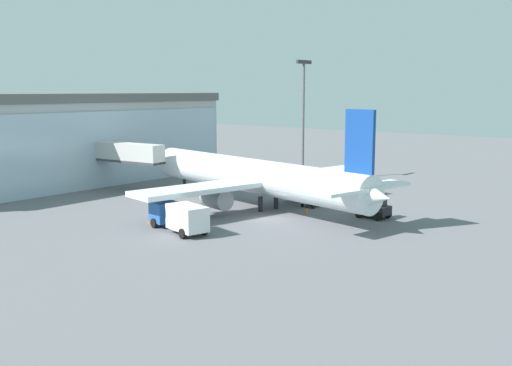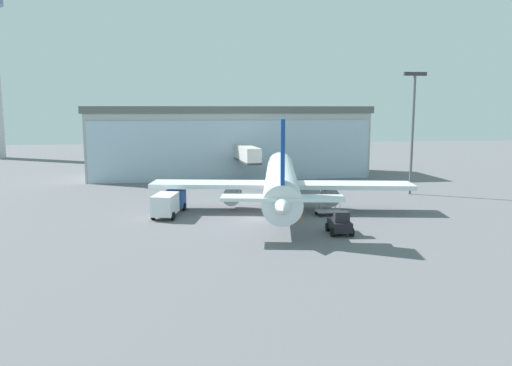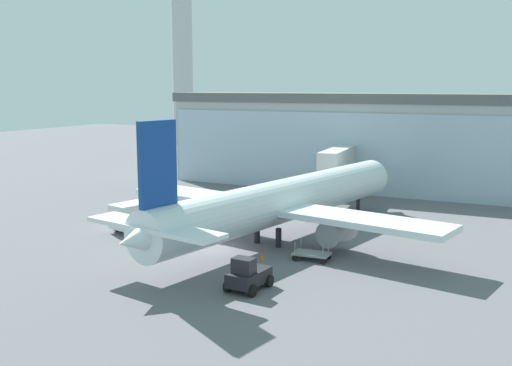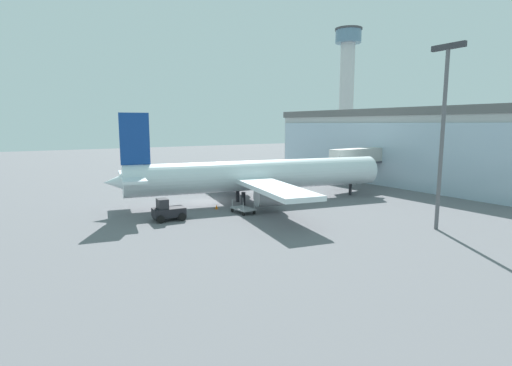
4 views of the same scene
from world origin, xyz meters
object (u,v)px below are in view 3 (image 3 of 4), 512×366
Objects in this scene: airplane at (282,202)px; safety_cone_nose at (262,256)px; safety_cone_wingtip at (176,217)px; catering_truck at (145,213)px; pushback_tug at (248,276)px; control_tower at (182,38)px; baggage_cart at (312,254)px; jet_bridge at (340,160)px.

airplane is 6.85m from safety_cone_nose.
airplane reaches higher than safety_cone_wingtip.
safety_cone_nose is 16.41m from safety_cone_wingtip.
catering_truck reaches higher than safety_cone_nose.
control_tower is at bearing 39.52° from pushback_tug.
airplane is at bearing -68.63° from catering_truck.
catering_truck is at bearing 60.41° from pushback_tug.
pushback_tug reaches higher than safety_cone_wingtip.
safety_cone_wingtip is (0.34, 4.56, -1.19)m from catering_truck.
control_tower is at bearing 125.86° from baggage_cart.
baggage_cart is (4.62, -4.39, -2.90)m from airplane.
jet_bridge is at bearing 12.39° from pushback_tug.
safety_cone_wingtip is (-17.48, 6.99, -0.23)m from baggage_cart.
catering_truck is at bearing 147.24° from jet_bridge.
baggage_cart is (17.82, -2.43, -0.97)m from catering_truck.
jet_bridge is 21.30m from safety_cone_wingtip.
pushback_tug is at bearing -176.69° from jet_bridge.
control_tower is (-55.61, 49.58, 19.11)m from jet_bridge.
airplane is 11.11× the size of pushback_tug.
jet_bridge is 22.13× the size of safety_cone_nose.
catering_truck is 2.62× the size of baggage_cart.
control_tower is 105.19m from pushback_tug.
jet_bridge is 25.19m from catering_truck.
safety_cone_wingtip is at bearing 50.03° from pushback_tug.
airplane is 12.58× the size of baggage_cart.
pushback_tug is (16.66, -10.67, -0.49)m from catering_truck.
safety_cone_nose is at bearing -52.29° from control_tower.
pushback_tug is (5.42, -32.99, -3.72)m from jet_bridge.
catering_truck reaches higher than pushback_tug.
baggage_cart is at bearing -4.96° from pushback_tug.
baggage_cart is at bearing 24.66° from safety_cone_nose.
airplane is 7.00m from baggage_cart.
safety_cone_wingtip is at bearing -56.42° from control_tower.
safety_cone_nose is at bearing -159.40° from baggage_cart.
catering_truck is 14.94m from safety_cone_nose.
control_tower is 87.39m from catering_truck.
jet_bridge is 3.70× the size of pushback_tug.
control_tower is 98.82m from safety_cone_nose.
baggage_cart is 0.88× the size of pushback_tug.
catering_truck is 4.72m from safety_cone_wingtip.
jet_bridge is 26.89m from safety_cone_nose.
jet_bridge reaches higher than pushback_tug.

